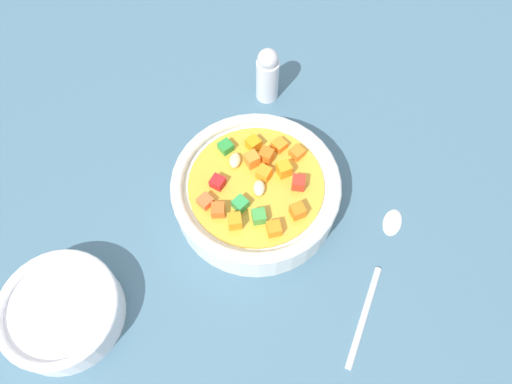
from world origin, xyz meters
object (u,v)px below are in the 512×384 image
soup_bowl_main (256,190)px  spoon (380,263)px  pepper_shaker (267,75)px  side_bowl_small (61,311)px

soup_bowl_main → spoon: 16.59cm
spoon → pepper_shaker: (27.87, 1.43, 3.76)cm
spoon → pepper_shaker: bearing=49.4°
soup_bowl_main → pepper_shaker: bearing=-29.3°
soup_bowl_main → pepper_shaker: 16.77cm
side_bowl_small → pepper_shaker: bearing=-59.9°
soup_bowl_main → pepper_shaker: pepper_shaker is taller
soup_bowl_main → pepper_shaker: size_ratio=2.35×
pepper_shaker → soup_bowl_main: bearing=150.7°
soup_bowl_main → spoon: bearing=-144.1°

